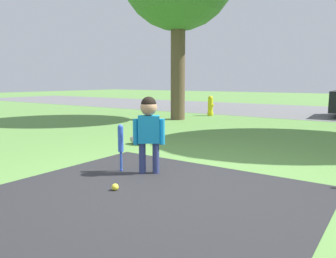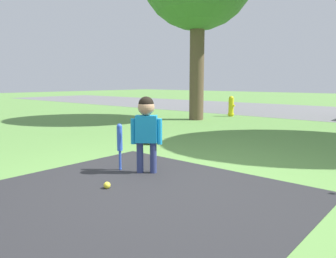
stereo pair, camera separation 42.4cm
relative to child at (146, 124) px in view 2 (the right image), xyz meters
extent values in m
plane|color=#5B8C42|center=(0.49, -0.25, -0.61)|extent=(60.00, 60.00, 0.00)
cylinder|color=navy|center=(-0.07, -0.05, -0.42)|extent=(0.08, 0.08, 0.38)
cylinder|color=navy|center=(0.07, 0.05, -0.42)|extent=(0.08, 0.08, 0.38)
cube|color=#198CC6|center=(0.00, 0.00, -0.06)|extent=(0.29, 0.27, 0.33)
cylinder|color=#198CC6|center=(-0.13, -0.10, -0.09)|extent=(0.06, 0.06, 0.31)
cylinder|color=#198CC6|center=(0.13, 0.10, -0.09)|extent=(0.06, 0.06, 0.31)
sphere|color=tan|center=(0.00, 0.00, 0.20)|extent=(0.20, 0.20, 0.20)
sphere|color=black|center=(0.00, 0.00, 0.24)|extent=(0.18, 0.18, 0.18)
sphere|color=blue|center=(-0.34, -0.13, -0.59)|extent=(0.04, 0.04, 0.04)
cylinder|color=blue|center=(-0.34, -0.13, -0.48)|extent=(0.03, 0.03, 0.25)
cylinder|color=blue|center=(-0.34, -0.13, -0.20)|extent=(0.07, 0.07, 0.31)
sphere|color=blue|center=(-0.34, -0.13, -0.05)|extent=(0.06, 0.06, 0.06)
sphere|color=yellow|center=(0.10, -0.70, -0.57)|extent=(0.07, 0.07, 0.07)
cylinder|color=yellow|center=(-2.55, 6.45, -0.32)|extent=(0.16, 0.16, 0.57)
sphere|color=yellow|center=(-2.55, 6.45, -0.04)|extent=(0.16, 0.16, 0.16)
cylinder|color=yellow|center=(-2.55, 6.45, -0.54)|extent=(0.20, 0.20, 0.05)
cylinder|color=yellow|center=(-2.46, 6.45, -0.26)|extent=(0.07, 0.06, 0.06)
cylinder|color=brown|center=(-2.86, 4.99, 1.03)|extent=(0.41, 0.41, 3.27)
ellipsoid|color=#9E937F|center=(-1.30, 1.36, -0.52)|extent=(0.37, 0.26, 0.17)
camera|label=1|loc=(2.41, -3.04, 0.51)|focal=35.00mm
camera|label=2|loc=(2.74, -2.78, 0.51)|focal=35.00mm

